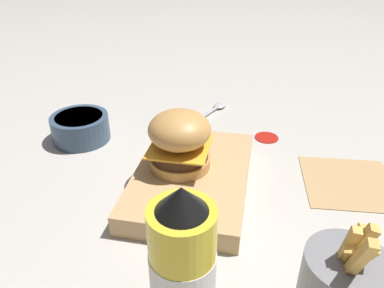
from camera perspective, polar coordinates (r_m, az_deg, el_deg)
The scene contains 8 objects.
ground_plane at distance 0.66m, azimuth 4.87°, elevation -6.04°, with size 6.00×6.00×0.00m, color #B7B2A8.
serving_board at distance 0.64m, azimuth 0.00°, elevation -5.23°, with size 0.28×0.19×0.04m.
burger at distance 0.61m, azimuth -1.89°, elevation 0.64°, with size 0.10×0.10×0.10m.
ketchup_bottle at distance 0.39m, azimuth -1.41°, elevation -19.20°, with size 0.07×0.07×0.20m.
side_bowl at distance 0.81m, azimuth -16.63°, elevation 2.49°, with size 0.12×0.12×0.05m.
spoon at distance 0.91m, azimuth 3.47°, elevation 5.36°, with size 0.14×0.08×0.01m.
ketchup_puddle at distance 0.81m, azimuth 11.31°, elevation 1.03°, with size 0.05×0.05×0.00m.
parchment_square at distance 0.71m, azimuth 22.81°, elevation -5.42°, with size 0.17×0.17×0.00m.
Camera 1 is at (-0.53, -0.05, 0.39)m, focal length 35.00 mm.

